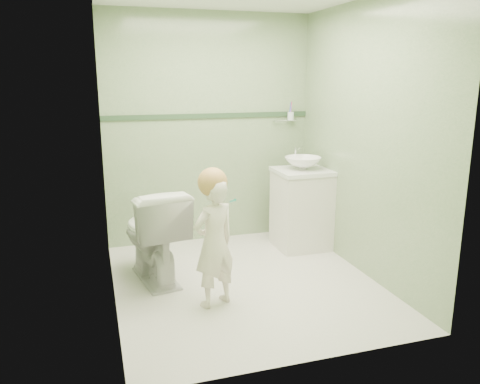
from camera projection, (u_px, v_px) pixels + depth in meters
name	position (u px, v px, depth m)	size (l,w,h in m)	color
ground	(245.00, 283.00, 4.17)	(2.50, 2.50, 0.00)	beige
room_shell	(245.00, 146.00, 3.88)	(2.50, 2.54, 2.40)	gray
trim_stripe	(209.00, 116.00, 5.00)	(2.20, 0.02, 0.05)	#2D482E
vanity	(301.00, 210.00, 4.96)	(0.52, 0.50, 0.80)	white
counter	(303.00, 171.00, 4.87)	(0.54, 0.52, 0.04)	white
basin	(303.00, 163.00, 4.85)	(0.37, 0.37, 0.13)	white
faucet	(296.00, 153.00, 5.00)	(0.03, 0.13, 0.18)	silver
cup_holder	(290.00, 116.00, 5.21)	(0.26, 0.07, 0.21)	silver
toilet	(153.00, 234.00, 4.15)	(0.47, 0.82, 0.84)	white
toddler	(214.00, 243.00, 3.66)	(0.37, 0.24, 1.01)	white
hair_cap	(213.00, 182.00, 3.57)	(0.23, 0.23, 0.23)	tan
teal_toothbrush	(232.00, 200.00, 3.53)	(0.10, 0.14, 0.08)	teal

